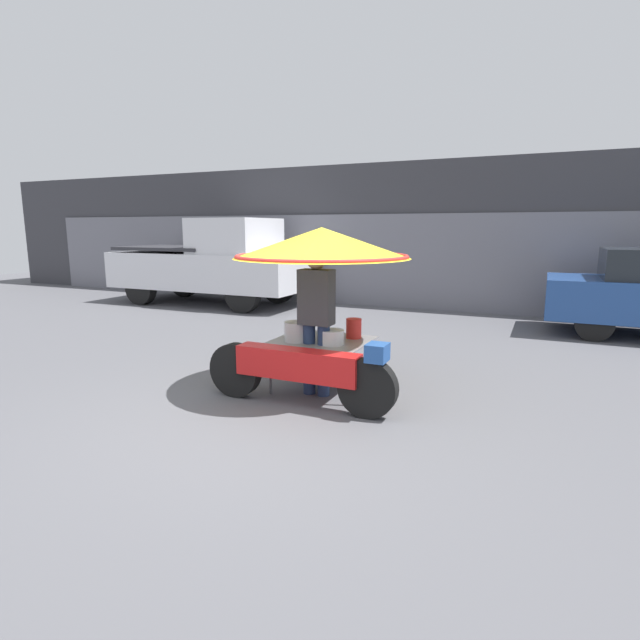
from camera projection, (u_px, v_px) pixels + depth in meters
ground_plane at (261, 421)px, 5.00m from camera, size 36.00×36.00×0.00m
shopfront_building at (439, 236)px, 12.43m from camera, size 28.00×2.06×3.43m
vendor_motorcycle_cart at (320, 264)px, 5.65m from camera, size 2.21×2.03×1.91m
vendor_person at (316, 314)px, 5.63m from camera, size 0.38×0.22×1.68m
pickup_truck at (214, 263)px, 12.46m from camera, size 5.03×1.95×2.13m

